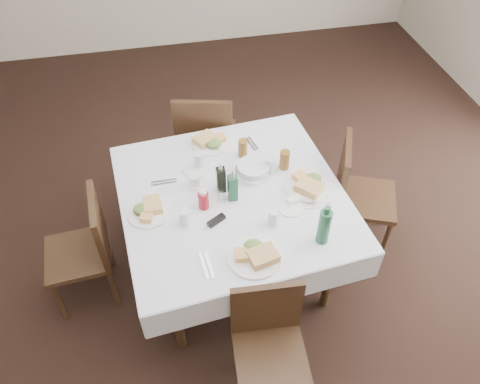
{
  "coord_description": "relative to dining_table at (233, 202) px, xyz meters",
  "views": [
    {
      "loc": [
        -0.37,
        -2.06,
        2.91
      ],
      "look_at": [
        0.06,
        -0.03,
        0.8
      ],
      "focal_mm": 35.0,
      "sensor_mm": 36.0,
      "label": 1
    }
  ],
  "objects": [
    {
      "name": "ground_plane",
      "position": [
        -0.02,
        0.01,
        -0.69
      ],
      "size": [
        7.0,
        7.0,
        0.0
      ],
      "primitive_type": "plane",
      "color": "black"
    },
    {
      "name": "room_shell",
      "position": [
        -0.02,
        0.01,
        1.02
      ],
      "size": [
        6.04,
        7.04,
        2.8
      ],
      "color": "beige",
      "rests_on": "ground"
    },
    {
      "name": "dining_table",
      "position": [
        0.0,
        0.0,
        0.0
      ],
      "size": [
        1.53,
        1.53,
        0.76
      ],
      "color": "#2F1F10",
      "rests_on": "ground"
    },
    {
      "name": "chair_north",
      "position": [
        -0.04,
        0.9,
        -0.14
      ],
      "size": [
        0.55,
        0.55,
        0.95
      ],
      "color": "#2F1F10",
      "rests_on": "ground"
    },
    {
      "name": "chair_south",
      "position": [
        0.03,
        -0.87,
        -0.21
      ],
      "size": [
        0.43,
        0.43,
        0.84
      ],
      "color": "#2F1F10",
      "rests_on": "ground"
    },
    {
      "name": "chair_east",
      "position": [
        0.92,
        0.1,
        -0.17
      ],
      "size": [
        0.56,
        0.56,
        0.91
      ],
      "color": "#2F1F10",
      "rests_on": "ground"
    },
    {
      "name": "chair_west",
      "position": [
        -0.96,
        0.0,
        -0.19
      ],
      "size": [
        0.44,
        0.44,
        0.87
      ],
      "color": "#2F1F10",
      "rests_on": "ground"
    },
    {
      "name": "meal_north",
      "position": [
        -0.05,
        0.53,
        0.1
      ],
      "size": [
        0.29,
        0.29,
        0.06
      ],
      "color": "white",
      "rests_on": "dining_table"
    },
    {
      "name": "meal_south",
      "position": [
        0.03,
        -0.52,
        0.1
      ],
      "size": [
        0.31,
        0.31,
        0.07
      ],
      "color": "white",
      "rests_on": "dining_table"
    },
    {
      "name": "meal_east",
      "position": [
        0.49,
        -0.03,
        0.1
      ],
      "size": [
        0.3,
        0.3,
        0.07
      ],
      "color": "white",
      "rests_on": "dining_table"
    },
    {
      "name": "meal_west",
      "position": [
        -0.54,
        -0.05,
        0.1
      ],
      "size": [
        0.26,
        0.26,
        0.06
      ],
      "color": "white",
      "rests_on": "dining_table"
    },
    {
      "name": "side_plate_a",
      "position": [
        -0.2,
        0.29,
        0.08
      ],
      "size": [
        0.18,
        0.18,
        0.01
      ],
      "color": "white",
      "rests_on": "dining_table"
    },
    {
      "name": "side_plate_b",
      "position": [
        0.33,
        -0.2,
        0.08
      ],
      "size": [
        0.15,
        0.15,
        0.01
      ],
      "color": "white",
      "rests_on": "dining_table"
    },
    {
      "name": "water_n",
      "position": [
        -0.17,
        0.3,
        0.14
      ],
      "size": [
        0.07,
        0.07,
        0.12
      ],
      "color": "silver",
      "rests_on": "dining_table"
    },
    {
      "name": "water_s",
      "position": [
        0.19,
        -0.3,
        0.13
      ],
      "size": [
        0.06,
        0.06,
        0.11
      ],
      "color": "silver",
      "rests_on": "dining_table"
    },
    {
      "name": "water_e",
      "position": [
        0.29,
        0.15,
        0.14
      ],
      "size": [
        0.06,
        0.06,
        0.12
      ],
      "color": "silver",
      "rests_on": "dining_table"
    },
    {
      "name": "water_w",
      "position": [
        -0.33,
        -0.19,
        0.13
      ],
      "size": [
        0.06,
        0.06,
        0.11
      ],
      "color": "silver",
      "rests_on": "dining_table"
    },
    {
      "name": "iced_tea_a",
      "position": [
        0.14,
        0.36,
        0.14
      ],
      "size": [
        0.06,
        0.06,
        0.13
      ],
      "color": "brown",
      "rests_on": "dining_table"
    },
    {
      "name": "iced_tea_b",
      "position": [
        0.39,
        0.18,
        0.14
      ],
      "size": [
        0.07,
        0.07,
        0.14
      ],
      "color": "brown",
      "rests_on": "dining_table"
    },
    {
      "name": "bread_basket",
      "position": [
        0.17,
        0.16,
        0.11
      ],
      "size": [
        0.24,
        0.24,
        0.08
      ],
      "color": "silver",
      "rests_on": "dining_table"
    },
    {
      "name": "oil_cruet_dark",
      "position": [
        -0.06,
        0.05,
        0.18
      ],
      "size": [
        0.06,
        0.06,
        0.23
      ],
      "color": "black",
      "rests_on": "dining_table"
    },
    {
      "name": "oil_cruet_green",
      "position": [
        -0.0,
        -0.03,
        0.18
      ],
      "size": [
        0.06,
        0.06,
        0.24
      ],
      "color": "#215B3B",
      "rests_on": "dining_table"
    },
    {
      "name": "ketchup_bottle",
      "position": [
        -0.2,
        -0.07,
        0.14
      ],
      "size": [
        0.07,
        0.07,
        0.14
      ],
      "color": "#AA1621",
      "rests_on": "dining_table"
    },
    {
      "name": "salt_shaker",
      "position": [
        -0.09,
        -0.03,
        0.12
      ],
      "size": [
        0.04,
        0.04,
        0.08
      ],
      "color": "white",
      "rests_on": "dining_table"
    },
    {
      "name": "pepper_shaker",
      "position": [
        -0.02,
        -0.04,
        0.11
      ],
      "size": [
        0.03,
        0.03,
        0.08
      ],
      "color": "#463A27",
      "rests_on": "dining_table"
    },
    {
      "name": "coffee_mug",
      "position": [
        -0.22,
        0.14,
        0.11
      ],
      "size": [
        0.12,
        0.11,
        0.08
      ],
      "color": "white",
      "rests_on": "dining_table"
    },
    {
      "name": "sunglasses",
      "position": [
        -0.14,
        -0.21,
        0.09
      ],
      "size": [
        0.12,
        0.09,
        0.03
      ],
      "color": "black",
      "rests_on": "dining_table"
    },
    {
      "name": "green_bottle",
      "position": [
        0.44,
        -0.47,
        0.2
      ],
      "size": [
        0.07,
        0.07,
        0.28
      ],
      "color": "#215B3B",
      "rests_on": "dining_table"
    },
    {
      "name": "sugar_caddy",
      "position": [
        0.36,
        -0.15,
        0.1
      ],
      "size": [
        0.1,
        0.07,
        0.04
      ],
      "color": "white",
      "rests_on": "dining_table"
    },
    {
      "name": "cutlery_n",
      "position": [
        0.23,
        0.47,
        0.08
      ],
      "size": [
        0.07,
        0.16,
        0.01
      ],
      "color": "silver",
      "rests_on": "dining_table"
    },
    {
      "name": "cutlery_s",
      "position": [
        -0.25,
        -0.51,
        0.08
      ],
      "size": [
        0.07,
        0.2,
        0.01
      ],
      "color": "silver",
      "rests_on": "dining_table"
    },
    {
      "name": "cutlery_e",
      "position": [
        0.5,
        -0.21,
        0.08
      ],
      "size": [
        0.18,
        0.07,
        0.01
      ],
      "color": "silver",
      "rests_on": "dining_table"
    },
    {
      "name": "cutlery_w",
      "position": [
        -0.42,
        0.2,
        0.08
      ],
      "size": [
        0.17,
        0.04,
        0.01
      ],
      "color": "silver",
      "rests_on": "dining_table"
    }
  ]
}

